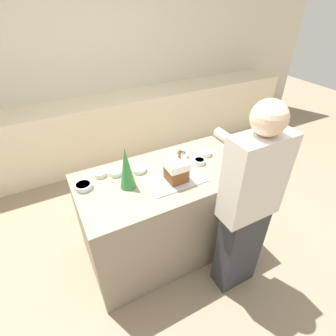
% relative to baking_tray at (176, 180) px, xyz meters
% --- Properties ---
extents(ground_plane, '(12.00, 12.00, 0.00)m').
position_rel_baking_tray_xyz_m(ground_plane, '(-0.03, 0.11, -0.90)').
color(ground_plane, gray).
extents(wall_back, '(8.00, 0.05, 2.60)m').
position_rel_baking_tray_xyz_m(wall_back, '(-0.03, 2.35, 0.40)').
color(wall_back, beige).
rests_on(wall_back, ground_plane).
extents(back_cabinet_block, '(6.00, 0.60, 0.90)m').
position_rel_baking_tray_xyz_m(back_cabinet_block, '(-0.03, 2.02, -0.45)').
color(back_cabinet_block, beige).
rests_on(back_cabinet_block, ground_plane).
extents(kitchen_island, '(1.47, 0.76, 0.90)m').
position_rel_baking_tray_xyz_m(kitchen_island, '(-0.03, 0.11, -0.45)').
color(kitchen_island, gray).
rests_on(kitchen_island, ground_plane).
extents(baking_tray, '(0.46, 0.26, 0.01)m').
position_rel_baking_tray_xyz_m(baking_tray, '(0.00, 0.00, 0.00)').
color(baking_tray, '#B2B2BC').
rests_on(baking_tray, kitchen_island).
extents(gingerbread_house, '(0.17, 0.17, 0.25)m').
position_rel_baking_tray_xyz_m(gingerbread_house, '(0.00, 0.00, 0.10)').
color(gingerbread_house, brown).
rests_on(gingerbread_house, baking_tray).
extents(decorative_tree, '(0.12, 0.12, 0.34)m').
position_rel_baking_tray_xyz_m(decorative_tree, '(-0.36, 0.11, 0.17)').
color(decorative_tree, '#33843D').
rests_on(decorative_tree, kitchen_island).
extents(candy_bowl_near_tray_left, '(0.12, 0.12, 0.04)m').
position_rel_baking_tray_xyz_m(candy_bowl_near_tray_left, '(-0.21, 0.25, 0.02)').
color(candy_bowl_near_tray_left, white).
rests_on(candy_bowl_near_tray_left, kitchen_island).
extents(candy_bowl_far_left, '(0.13, 0.13, 0.04)m').
position_rel_baking_tray_xyz_m(candy_bowl_far_left, '(0.21, 0.29, 0.02)').
color(candy_bowl_far_left, white).
rests_on(candy_bowl_far_left, kitchen_island).
extents(candy_bowl_behind_tray, '(0.11, 0.11, 0.04)m').
position_rel_baking_tray_xyz_m(candy_bowl_behind_tray, '(-0.40, 0.30, 0.02)').
color(candy_bowl_behind_tray, white).
rests_on(candy_bowl_behind_tray, kitchen_island).
extents(candy_bowl_front_corner, '(0.10, 0.10, 0.04)m').
position_rel_baking_tray_xyz_m(candy_bowl_front_corner, '(0.30, 0.12, 0.02)').
color(candy_bowl_front_corner, white).
rests_on(candy_bowl_front_corner, kitchen_island).
extents(candy_bowl_beside_tree, '(0.10, 0.10, 0.04)m').
position_rel_baking_tray_xyz_m(candy_bowl_beside_tree, '(-0.52, 0.34, 0.02)').
color(candy_bowl_beside_tree, white).
rests_on(candy_bowl_beside_tree, kitchen_island).
extents(candy_bowl_far_right, '(0.13, 0.13, 0.04)m').
position_rel_baking_tray_xyz_m(candy_bowl_far_right, '(-0.68, 0.24, 0.02)').
color(candy_bowl_far_right, silver).
rests_on(candy_bowl_far_right, kitchen_island).
extents(candy_bowl_center_rear, '(0.10, 0.10, 0.04)m').
position_rel_baking_tray_xyz_m(candy_bowl_center_rear, '(0.43, 0.21, 0.02)').
color(candy_bowl_center_rear, white).
rests_on(candy_bowl_center_rear, kitchen_island).
extents(person, '(0.44, 0.55, 1.66)m').
position_rel_baking_tray_xyz_m(person, '(0.33, -0.47, -0.04)').
color(person, '#333338').
rests_on(person, ground_plane).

